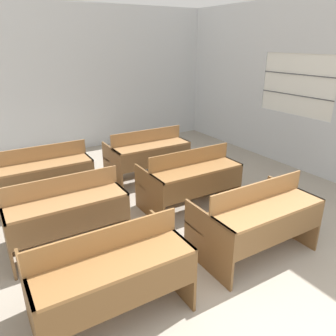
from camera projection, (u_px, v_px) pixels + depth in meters
name	position (u px, v px, depth m)	size (l,w,h in m)	color
wall_back	(64.00, 81.00, 6.94)	(6.94, 0.06, 3.07)	silver
wall_right_with_window	(297.00, 87.00, 6.07)	(0.06, 6.31, 3.07)	silver
bench_front_left	(109.00, 272.00, 2.82)	(1.34, 0.82, 0.89)	brown
bench_front_right	(256.00, 218.00, 3.69)	(1.34, 0.82, 0.89)	brown
bench_second_left	(65.00, 211.00, 3.84)	(1.34, 0.82, 0.89)	brown
bench_second_right	(190.00, 178.00, 4.74)	(1.34, 0.82, 0.89)	brown
bench_third_left	(44.00, 174.00, 4.91)	(1.34, 0.82, 0.89)	brown
bench_third_right	(148.00, 154.00, 5.78)	(1.34, 0.82, 0.89)	brown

